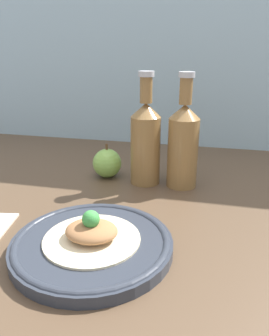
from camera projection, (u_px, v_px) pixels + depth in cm
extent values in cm
cube|color=brown|center=(142.00, 227.00, 64.50)|extent=(180.00, 110.00, 4.00)
cube|color=#9EBCCC|center=(179.00, 16.00, 98.65)|extent=(180.00, 3.00, 80.00)
cylinder|color=#2D333D|center=(92.00, 245.00, 53.41)|extent=(26.35, 26.35, 1.94)
torus|color=#2D333D|center=(92.00, 242.00, 53.17)|extent=(25.60, 25.60, 1.36)
cylinder|color=beige|center=(92.00, 239.00, 53.00)|extent=(15.77, 15.77, 0.40)
ellipsoid|color=#9E6B42|center=(92.00, 231.00, 52.48)|extent=(8.54, 7.26, 2.60)
sphere|color=green|center=(91.00, 219.00, 51.73)|extent=(2.85, 2.85, 2.85)
cylinder|color=olive|center=(145.00, 151.00, 78.00)|extent=(7.10, 7.10, 16.23)
cone|color=olive|center=(146.00, 110.00, 74.61)|extent=(7.10, 7.10, 3.19)
cylinder|color=olive|center=(146.00, 90.00, 73.05)|extent=(2.84, 2.84, 5.75)
cylinder|color=#B7B7BC|center=(146.00, 74.00, 71.84)|extent=(3.55, 3.55, 1.20)
cylinder|color=olive|center=(183.00, 153.00, 76.12)|extent=(7.10, 7.10, 16.23)
cone|color=olive|center=(185.00, 112.00, 72.73)|extent=(7.10, 7.10, 3.19)
cylinder|color=olive|center=(186.00, 91.00, 71.16)|extent=(2.84, 2.84, 5.75)
cylinder|color=#B7B7BC|center=(187.00, 75.00, 69.95)|extent=(3.55, 3.55, 1.20)
sphere|color=#84B74C|center=(107.00, 163.00, 82.91)|extent=(7.30, 7.30, 7.30)
cylinder|color=brown|center=(107.00, 147.00, 81.44)|extent=(0.58, 0.58, 1.64)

